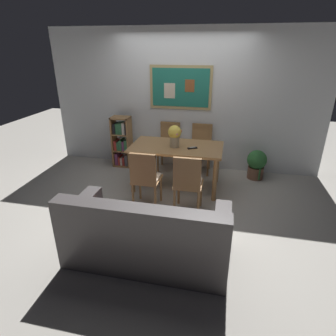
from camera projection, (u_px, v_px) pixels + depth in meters
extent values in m
plane|color=#B7B2A8|center=(167.00, 196.00, 4.61)|extent=(12.00, 12.00, 0.00)
cube|color=silver|center=(183.00, 101.00, 5.34)|extent=(5.20, 0.10, 2.60)
cube|color=tan|center=(180.00, 88.00, 5.19)|extent=(1.16, 0.02, 0.79)
cube|color=#1E7260|center=(180.00, 88.00, 5.17)|extent=(1.06, 0.01, 0.69)
cube|color=beige|center=(170.00, 91.00, 5.23)|extent=(0.21, 0.00, 0.28)
cube|color=brown|center=(190.00, 86.00, 5.12)|extent=(0.17, 0.00, 0.22)
cube|color=#9E7042|center=(177.00, 147.00, 4.64)|extent=(1.50, 0.84, 0.04)
cylinder|color=#9E7042|center=(132.00, 172.00, 4.62)|extent=(0.07, 0.07, 0.71)
cylinder|color=#9E7042|center=(215.00, 180.00, 4.35)|extent=(0.07, 0.07, 0.71)
cylinder|color=#9E7042|center=(144.00, 158.00, 5.23)|extent=(0.07, 0.07, 0.71)
cylinder|color=#9E7042|center=(217.00, 164.00, 4.97)|extent=(0.07, 0.07, 0.71)
cube|color=#9E7042|center=(200.00, 151.00, 5.35)|extent=(0.40, 0.40, 0.03)
cube|color=#C6B299|center=(200.00, 149.00, 5.34)|extent=(0.36, 0.36, 0.03)
cylinder|color=#9E7042|center=(209.00, 159.00, 5.55)|extent=(0.04, 0.04, 0.42)
cylinder|color=#9E7042|center=(192.00, 158.00, 5.62)|extent=(0.04, 0.04, 0.42)
cylinder|color=#9E7042|center=(208.00, 166.00, 5.25)|extent=(0.04, 0.04, 0.42)
cylinder|color=#9E7042|center=(190.00, 164.00, 5.32)|extent=(0.04, 0.04, 0.42)
cube|color=#9E7042|center=(202.00, 136.00, 5.41)|extent=(0.38, 0.04, 0.46)
cube|color=#9E7042|center=(202.00, 125.00, 5.33)|extent=(0.38, 0.05, 0.06)
cube|color=#9E7042|center=(168.00, 148.00, 5.47)|extent=(0.40, 0.40, 0.03)
cube|color=#C6B299|center=(168.00, 147.00, 5.46)|extent=(0.36, 0.36, 0.03)
cylinder|color=#9E7042|center=(178.00, 156.00, 5.68)|extent=(0.04, 0.04, 0.42)
cylinder|color=#9E7042|center=(162.00, 155.00, 5.75)|extent=(0.04, 0.04, 0.42)
cylinder|color=#9E7042|center=(175.00, 163.00, 5.38)|extent=(0.04, 0.04, 0.42)
cylinder|color=#9E7042|center=(158.00, 161.00, 5.44)|extent=(0.04, 0.04, 0.42)
cube|color=#9E7042|center=(170.00, 133.00, 5.54)|extent=(0.38, 0.04, 0.46)
cube|color=#9E7042|center=(170.00, 124.00, 5.46)|extent=(0.38, 0.05, 0.06)
cube|color=#9E7042|center=(188.00, 184.00, 4.04)|extent=(0.40, 0.40, 0.03)
cube|color=#C6B299|center=(188.00, 182.00, 4.03)|extent=(0.36, 0.36, 0.03)
cylinder|color=#9E7042|center=(174.00, 202.00, 4.01)|extent=(0.04, 0.04, 0.42)
cylinder|color=#9E7042|center=(198.00, 205.00, 3.94)|extent=(0.04, 0.04, 0.42)
cylinder|color=#9E7042|center=(179.00, 191.00, 4.32)|extent=(0.04, 0.04, 0.42)
cylinder|color=#9E7042|center=(201.00, 194.00, 4.25)|extent=(0.04, 0.04, 0.42)
cube|color=#9E7042|center=(187.00, 174.00, 3.78)|extent=(0.38, 0.04, 0.46)
cube|color=#9E7042|center=(187.00, 160.00, 3.70)|extent=(0.38, 0.05, 0.06)
cube|color=#9E7042|center=(147.00, 179.00, 4.18)|extent=(0.40, 0.40, 0.03)
cube|color=#C6B299|center=(147.00, 178.00, 4.17)|extent=(0.36, 0.36, 0.03)
cylinder|color=#9E7042|center=(133.00, 197.00, 4.16)|extent=(0.04, 0.04, 0.42)
cylinder|color=#9E7042|center=(155.00, 199.00, 4.09)|extent=(0.04, 0.04, 0.42)
cylinder|color=#9E7042|center=(140.00, 187.00, 4.46)|extent=(0.04, 0.04, 0.42)
cylinder|color=#9E7042|center=(161.00, 189.00, 4.39)|extent=(0.04, 0.04, 0.42)
cube|color=#9E7042|center=(143.00, 169.00, 3.93)|extent=(0.38, 0.04, 0.46)
cube|color=#9E7042|center=(142.00, 156.00, 3.85)|extent=(0.38, 0.05, 0.06)
cube|color=#514C4C|center=(149.00, 241.00, 3.23)|extent=(1.80, 0.84, 0.40)
cube|color=#514C4C|center=(138.00, 227.00, 2.78)|extent=(1.80, 0.20, 0.44)
cube|color=#514C4C|center=(81.00, 210.00, 3.27)|extent=(0.18, 0.80, 0.22)
cube|color=#514C4C|center=(222.00, 228.00, 2.95)|extent=(0.18, 0.80, 0.22)
cube|color=maroon|center=(103.00, 219.00, 3.02)|extent=(0.32, 0.16, 0.33)
cube|color=#334C72|center=(143.00, 224.00, 2.93)|extent=(0.32, 0.16, 0.33)
cube|color=#9E7042|center=(114.00, 141.00, 5.65)|extent=(0.03, 0.28, 1.01)
cube|color=#9E7042|center=(130.00, 142.00, 5.59)|extent=(0.03, 0.28, 1.01)
cube|color=#9E7042|center=(124.00, 164.00, 5.81)|extent=(0.36, 0.28, 0.03)
cube|color=#9E7042|center=(120.00, 118.00, 5.43)|extent=(0.36, 0.28, 0.03)
cube|color=#9E7042|center=(123.00, 150.00, 5.69)|extent=(0.30, 0.28, 0.02)
cube|color=#9E7042|center=(121.00, 134.00, 5.55)|extent=(0.30, 0.28, 0.02)
cube|color=#7F3F72|center=(118.00, 158.00, 5.78)|extent=(0.06, 0.22, 0.24)
cube|color=#B2332D|center=(121.00, 160.00, 5.78)|extent=(0.04, 0.22, 0.17)
cube|color=beige|center=(123.00, 160.00, 5.78)|extent=(0.04, 0.22, 0.16)
cube|color=#B2332D|center=(125.00, 160.00, 5.77)|extent=(0.05, 0.22, 0.17)
cube|color=#595960|center=(128.00, 159.00, 5.75)|extent=(0.06, 0.22, 0.22)
cube|color=#B2332D|center=(117.00, 144.00, 5.67)|extent=(0.05, 0.22, 0.19)
cube|color=#337247|center=(120.00, 145.00, 5.66)|extent=(0.05, 0.22, 0.17)
cube|color=#337247|center=(122.00, 144.00, 5.64)|extent=(0.05, 0.22, 0.21)
cube|color=#7F3F72|center=(125.00, 145.00, 5.64)|extent=(0.04, 0.22, 0.19)
cube|color=#337247|center=(127.00, 144.00, 5.62)|extent=(0.06, 0.22, 0.22)
cube|color=black|center=(116.00, 128.00, 5.53)|extent=(0.05, 0.22, 0.20)
cube|color=#337247|center=(119.00, 128.00, 5.52)|extent=(0.06, 0.22, 0.20)
cube|color=#337247|center=(122.00, 128.00, 5.50)|extent=(0.06, 0.22, 0.22)
cube|color=beige|center=(125.00, 128.00, 5.49)|extent=(0.05, 0.22, 0.23)
cube|color=black|center=(127.00, 129.00, 5.48)|extent=(0.04, 0.22, 0.19)
cylinder|color=brown|center=(255.00, 172.00, 5.21)|extent=(0.29, 0.29, 0.22)
cylinder|color=#332319|center=(256.00, 167.00, 5.17)|extent=(0.26, 0.26, 0.02)
sphere|color=#2D6B33|center=(257.00, 160.00, 5.11)|extent=(0.35, 0.35, 0.35)
cylinder|color=#2D6B33|center=(259.00, 174.00, 5.05)|extent=(0.03, 0.03, 0.23)
cylinder|color=#2D6B33|center=(262.00, 170.00, 5.26)|extent=(0.03, 0.03, 0.27)
cylinder|color=tan|center=(175.00, 142.00, 4.56)|extent=(0.15, 0.15, 0.17)
sphere|color=#EACC4C|center=(175.00, 132.00, 4.50)|extent=(0.21, 0.21, 0.21)
sphere|color=#D86633|center=(173.00, 131.00, 4.57)|extent=(0.08, 0.08, 0.08)
sphere|color=pink|center=(177.00, 134.00, 4.43)|extent=(0.05, 0.05, 0.05)
sphere|color=#D86633|center=(180.00, 131.00, 4.50)|extent=(0.06, 0.06, 0.06)
cube|color=black|center=(192.00, 148.00, 4.51)|extent=(0.16, 0.12, 0.02)
cube|color=gray|center=(192.00, 147.00, 4.50)|extent=(0.10, 0.08, 0.00)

